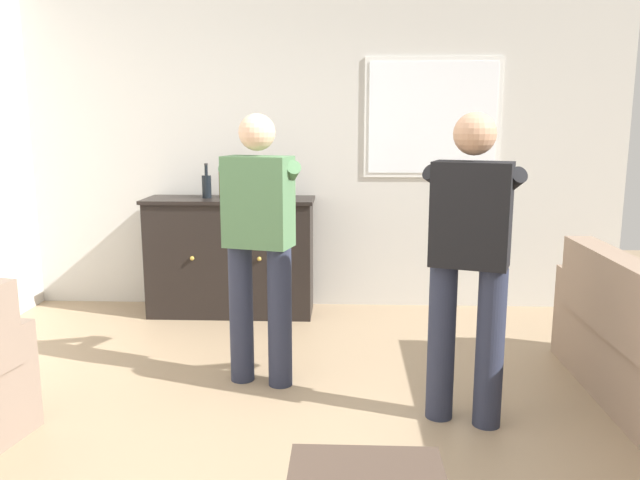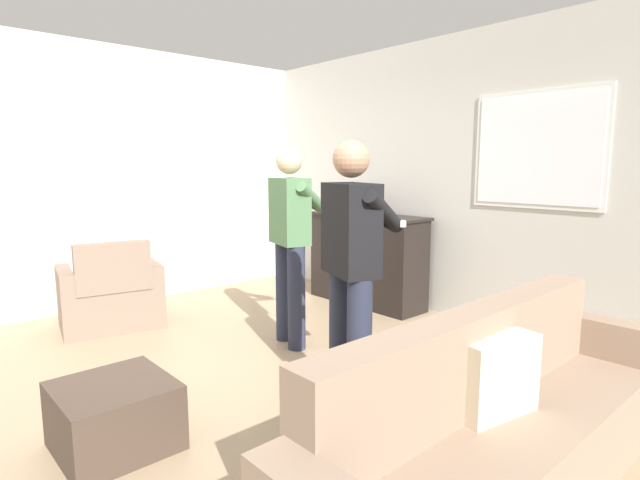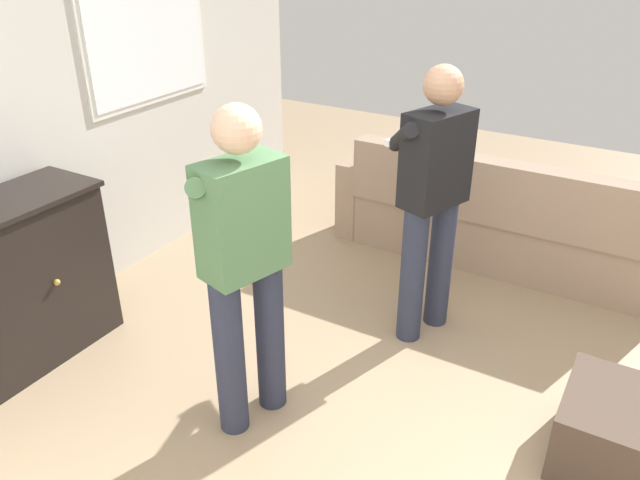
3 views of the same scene
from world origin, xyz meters
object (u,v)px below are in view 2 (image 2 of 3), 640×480
at_px(ottoman, 115,416).
at_px(person_standing_right, 352,265).
at_px(sideboard_cabinet, 367,259).
at_px(bottle_wine_green, 356,204).
at_px(couch, 501,435).
at_px(person_standing_left, 291,237).
at_px(bottle_spirits_clear, 373,203).
at_px(bottle_liquor_amber, 367,203).
at_px(armchair, 111,298).

relative_size(ottoman, person_standing_right, 0.34).
distance_m(sideboard_cabinet, person_standing_right, 2.55).
bearing_deg(bottle_wine_green, sideboard_cabinet, -4.01).
distance_m(couch, person_standing_left, 2.40).
bearing_deg(bottle_spirits_clear, couch, -37.86).
relative_size(bottle_wine_green, bottle_liquor_amber, 0.95).
relative_size(person_standing_left, person_standing_right, 1.00).
xyz_separation_m(sideboard_cabinet, person_standing_left, (0.45, -1.44, 0.43)).
bearing_deg(couch, bottle_wine_green, 144.71).
height_order(armchair, bottle_wine_green, bottle_wine_green).
distance_m(armchair, person_standing_left, 1.90).
relative_size(bottle_spirits_clear, ottoman, 0.55).
bearing_deg(ottoman, person_standing_right, 65.43).
xyz_separation_m(couch, bottle_wine_green, (-2.89, 2.05, 0.77)).
height_order(armchair, bottle_spirits_clear, bottle_spirits_clear).
height_order(sideboard_cabinet, ottoman, sideboard_cabinet).
bearing_deg(person_standing_right, couch, -6.54).
bearing_deg(bottle_wine_green, person_standing_right, -46.48).
xyz_separation_m(bottle_wine_green, bottle_spirits_clear, (0.25, 0.01, 0.03)).
relative_size(couch, ottoman, 4.23).
bearing_deg(armchair, sideboard_cabinet, 67.06).
bearing_deg(person_standing_left, bottle_liquor_amber, 108.92).
bearing_deg(bottle_liquor_amber, couch, -37.13).
distance_m(bottle_wine_green, person_standing_right, 2.66).
relative_size(sideboard_cabinet, person_standing_left, 0.85).
height_order(armchair, person_standing_right, person_standing_right).
bearing_deg(sideboard_cabinet, bottle_spirits_clear, 22.53).
xyz_separation_m(couch, person_standing_left, (-2.25, 0.60, 0.61)).
bearing_deg(sideboard_cabinet, couch, -36.98).
distance_m(couch, person_standing_right, 1.23).
height_order(couch, armchair, couch).
distance_m(armchair, ottoman, 2.22).
bearing_deg(couch, bottle_spirits_clear, 142.14).
height_order(bottle_wine_green, person_standing_right, person_standing_right).
xyz_separation_m(armchair, sideboard_cabinet, (1.03, 2.44, 0.21)).
bearing_deg(person_standing_left, armchair, -146.02).
bearing_deg(bottle_spirits_clear, ottoman, -72.48).
xyz_separation_m(armchair, person_standing_left, (1.48, 1.00, 0.65)).
distance_m(sideboard_cabinet, person_standing_left, 1.57).
bearing_deg(ottoman, bottle_liquor_amber, 109.19).
distance_m(armchair, bottle_spirits_clear, 2.82).
bearing_deg(person_standing_right, sideboard_cabinet, 130.56).
distance_m(bottle_spirits_clear, ottoman, 3.48).
xyz_separation_m(ottoman, person_standing_right, (0.57, 1.25, 0.76)).
distance_m(bottle_liquor_amber, person_standing_right, 2.60).
relative_size(sideboard_cabinet, ottoman, 2.45).
xyz_separation_m(bottle_wine_green, bottle_liquor_amber, (0.13, 0.04, 0.02)).
height_order(bottle_spirits_clear, person_standing_right, person_standing_right).
bearing_deg(person_standing_left, ottoman, -70.58).
distance_m(armchair, bottle_wine_green, 2.71).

